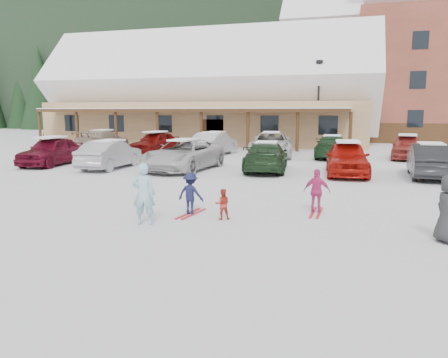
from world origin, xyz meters
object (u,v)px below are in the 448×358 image
(parked_car_9, at_px, (214,144))
(parked_car_0, at_px, (52,151))
(day_lodge, at_px, (208,99))
(parked_car_12, at_px, (407,147))
(parked_car_8, at_px, (156,143))
(parked_car_10, at_px, (271,144))
(lamp_post, at_px, (318,99))
(parked_car_5, at_px, (430,161))
(toddler_red, at_px, (223,204))
(parked_car_4, at_px, (347,158))
(parked_car_7, at_px, (103,141))
(parked_car_11, at_px, (332,147))
(adult_skier, at_px, (144,194))
(parked_car_1, at_px, (110,155))
(child_navy, at_px, (191,194))
(child_magenta, at_px, (317,191))
(bystander_dark, at_px, (448,209))
(parked_car_3, at_px, (266,157))

(parked_car_9, bearing_deg, parked_car_0, 54.94)
(day_lodge, distance_m, parked_car_12, 19.22)
(parked_car_8, relative_size, parked_car_10, 0.78)
(day_lodge, relative_size, parked_car_9, 6.35)
(lamp_post, xyz_separation_m, parked_car_5, (5.81, -14.00, -2.99))
(lamp_post, height_order, parked_car_12, lamp_post)
(toddler_red, height_order, parked_car_4, parked_car_4)
(parked_car_0, height_order, parked_car_12, parked_car_0)
(parked_car_0, bearing_deg, parked_car_7, 99.26)
(parked_car_7, bearing_deg, parked_car_11, 176.11)
(adult_skier, relative_size, parked_car_7, 0.30)
(day_lodge, bearing_deg, parked_car_12, -32.95)
(parked_car_1, xyz_separation_m, parked_car_11, (10.47, 8.11, -0.01))
(parked_car_4, height_order, parked_car_12, parked_car_4)
(child_navy, relative_size, child_magenta, 0.93)
(child_magenta, relative_size, parked_car_1, 0.29)
(child_magenta, bearing_deg, parked_car_1, -31.31)
(adult_skier, bearing_deg, parked_car_5, -141.70)
(parked_car_0, relative_size, parked_car_4, 0.98)
(toddler_red, distance_m, parked_car_7, 21.75)
(bystander_dark, relative_size, parked_car_12, 0.35)
(parked_car_5, bearing_deg, day_lodge, -45.66)
(day_lodge, xyz_separation_m, bystander_dark, (14.73, -28.14, -3.19))
(parked_car_12, bearing_deg, parked_car_4, -107.15)
(bystander_dark, distance_m, parked_car_7, 25.87)
(parked_car_0, relative_size, parked_car_9, 0.96)
(parked_car_4, relative_size, parked_car_11, 0.94)
(parked_car_10, xyz_separation_m, parked_car_12, (8.05, 0.93, -0.04))
(adult_skier, height_order, parked_car_0, adult_skier)
(toddler_red, xyz_separation_m, parked_car_7, (-13.86, 16.76, 0.35))
(parked_car_10, bearing_deg, bystander_dark, -75.31)
(parked_car_11, bearing_deg, adult_skier, 77.29)
(parked_car_5, distance_m, parked_car_10, 10.52)
(parked_car_8, bearing_deg, parked_car_3, -27.71)
(parked_car_1, distance_m, parked_car_7, 10.01)
(parked_car_0, distance_m, parked_car_10, 12.87)
(parked_car_3, bearing_deg, child_magenta, 103.68)
(parked_car_4, distance_m, parked_car_11, 7.18)
(parked_car_5, bearing_deg, parked_car_1, 7.17)
(parked_car_9, bearing_deg, parked_car_5, 156.87)
(parked_car_3, height_order, parked_car_4, parked_car_4)
(adult_skier, bearing_deg, parked_car_8, -79.74)
(parked_car_5, bearing_deg, parked_car_9, -26.93)
(parked_car_0, distance_m, parked_car_9, 10.09)
(parked_car_9, bearing_deg, parked_car_1, 75.74)
(parked_car_1, relative_size, parked_car_3, 0.89)
(parked_car_3, bearing_deg, lamp_post, -101.87)
(child_magenta, relative_size, bystander_dark, 0.84)
(lamp_post, distance_m, adult_skier, 24.95)
(parked_car_7, distance_m, parked_car_12, 20.35)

